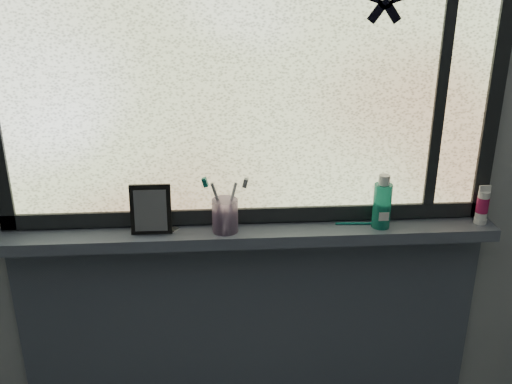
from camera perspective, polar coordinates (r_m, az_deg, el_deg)
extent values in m
cube|color=#9EA3A8|center=(1.84, -0.76, 3.79)|extent=(3.00, 0.01, 2.50)
cube|color=#4B5264|center=(1.87, -0.59, -4.25)|extent=(1.62, 0.14, 0.04)
cube|color=#4B5264|center=(2.18, -0.63, -15.70)|extent=(1.62, 0.02, 0.98)
cube|color=silver|center=(1.75, -0.76, 12.30)|extent=(1.50, 0.01, 1.00)
cube|color=black|center=(1.89, -0.69, -2.25)|extent=(1.60, 0.03, 0.05)
cube|color=black|center=(1.95, 23.11, 11.58)|extent=(0.05, 0.03, 1.10)
cube|color=black|center=(1.88, 18.24, 11.89)|extent=(0.03, 0.03, 1.00)
cube|color=black|center=(1.83, -10.48, -1.71)|extent=(0.13, 0.07, 0.16)
cylinder|color=#C29CCF|center=(1.82, -3.11, -2.35)|extent=(0.10, 0.10, 0.11)
cylinder|color=teal|center=(1.88, 12.52, -0.92)|extent=(0.07, 0.07, 0.15)
cylinder|color=silver|center=(2.01, 21.74, -1.04)|extent=(0.04, 0.04, 0.10)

